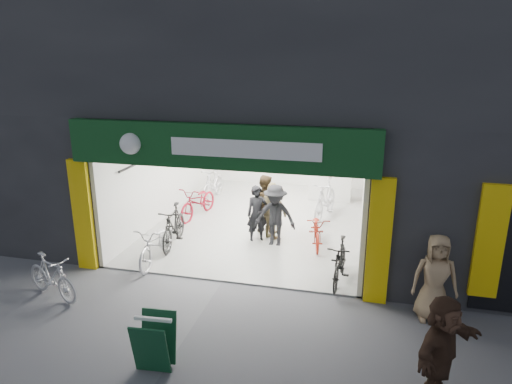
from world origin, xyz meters
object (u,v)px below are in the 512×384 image
at_px(pedestrian_near, 435,278).
at_px(sandwich_board, 154,342).
at_px(bike_left_front, 157,243).
at_px(parked_bike, 52,277).
at_px(bike_right_front, 340,262).

xyz_separation_m(pedestrian_near, sandwich_board, (-4.42, -2.56, -0.36)).
height_order(pedestrian_near, sandwich_board, pedestrian_near).
bearing_deg(bike_left_front, sandwich_board, -67.01).
relative_size(parked_bike, pedestrian_near, 0.92).
bearing_deg(pedestrian_near, bike_right_front, 145.81).
relative_size(bike_left_front, pedestrian_near, 1.10).
bearing_deg(pedestrian_near, parked_bike, -176.27).
xyz_separation_m(bike_left_front, bike_right_front, (4.30, 0.00, 0.00)).
height_order(parked_bike, pedestrian_near, pedestrian_near).
bearing_deg(bike_left_front, parked_bike, -125.52).
relative_size(bike_left_front, bike_right_front, 1.14).
bearing_deg(sandwich_board, bike_right_front, 49.12).
xyz_separation_m(bike_right_front, sandwich_board, (-2.64, -3.60, -0.00)).
bearing_deg(pedestrian_near, sandwich_board, -153.83).
bearing_deg(bike_right_front, sandwich_board, -121.33).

